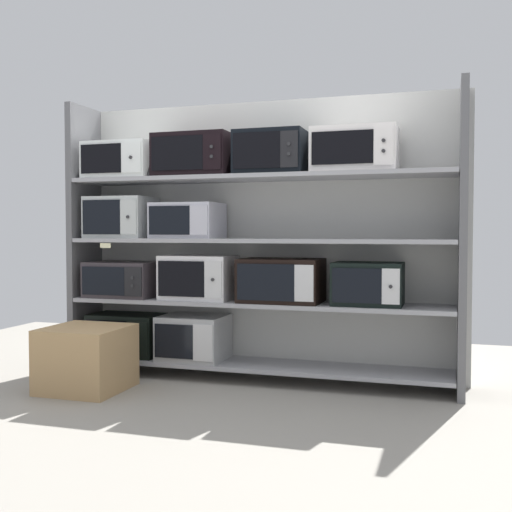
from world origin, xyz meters
TOP-DOWN VIEW (x-y plane):
  - ground at (0.00, -1.00)m, footprint 6.77×6.00m
  - back_panel at (0.00, 0.23)m, footprint 2.97×0.04m
  - upright_left at (-1.41, 0.00)m, footprint 0.05×0.43m
  - upright_right at (1.41, 0.00)m, footprint 0.05×0.43m
  - shelf_0 at (0.00, 0.00)m, footprint 2.77×0.43m
  - microwave_0 at (-1.05, -0.00)m, footprint 0.55×0.35m
  - microwave_1 at (-0.49, -0.00)m, footprint 0.48×0.41m
  - shelf_1 at (0.00, 0.00)m, footprint 2.77×0.43m
  - microwave_2 at (-1.06, -0.00)m, footprint 0.52×0.42m
  - microwave_3 at (-0.45, -0.00)m, footprint 0.52×0.37m
  - microwave_4 at (0.19, -0.00)m, footprint 0.57×0.41m
  - microwave_5 at (0.80, -0.00)m, footprint 0.47×0.36m
  - shelf_2 at (0.00, 0.00)m, footprint 2.77×0.43m
  - microwave_6 at (-1.09, -0.00)m, footprint 0.47×0.38m
  - microwave_7 at (-0.53, -0.00)m, footprint 0.48×0.38m
  - price_tag_0 at (-1.10, -0.22)m, footprint 0.09×0.00m
  - shelf_3 at (0.00, 0.00)m, footprint 2.77×0.43m
  - microwave_8 at (-1.06, -0.00)m, footprint 0.53×0.42m
  - microwave_9 at (-0.46, -0.00)m, footprint 0.56×0.43m
  - microwave_10 at (0.12, -0.00)m, footprint 0.49×0.41m
  - microwave_11 at (0.71, -0.00)m, footprint 0.57×0.34m
  - shipping_carton at (-1.02, -0.61)m, footprint 0.52×0.52m

SIDE VIEW (x-z plane):
  - ground at x=0.00m, z-range -0.02..0.00m
  - shelf_0 at x=0.00m, z-range 0.10..0.13m
  - shipping_carton at x=-1.02m, z-range 0.00..0.43m
  - microwave_0 at x=-1.05m, z-range 0.13..0.44m
  - microwave_1 at x=-0.49m, z-range 0.13..0.45m
  - shelf_1 at x=0.00m, z-range 0.55..0.58m
  - microwave_2 at x=-1.06m, z-range 0.58..0.85m
  - microwave_5 at x=0.80m, z-range 0.58..0.87m
  - microwave_4 at x=0.19m, z-range 0.58..0.89m
  - microwave_3 at x=-0.45m, z-range 0.58..0.90m
  - price_tag_0 at x=-1.10m, z-range 0.96..0.99m
  - shelf_2 at x=0.00m, z-range 1.00..1.03m
  - back_panel at x=0.00m, z-range 0.00..2.05m
  - upright_left at x=-1.41m, z-range 0.00..2.05m
  - upright_right at x=1.41m, z-range 0.00..2.05m
  - microwave_7 at x=-0.53m, z-range 1.03..1.29m
  - microwave_6 at x=-1.09m, z-range 1.03..1.34m
  - shelf_3 at x=0.00m, z-range 1.45..1.48m
  - microwave_8 at x=-1.06m, z-range 1.48..1.75m
  - microwave_10 at x=0.12m, z-range 1.48..1.79m
  - microwave_11 at x=0.71m, z-range 1.48..1.79m
  - microwave_9 at x=-0.46m, z-range 1.48..1.79m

